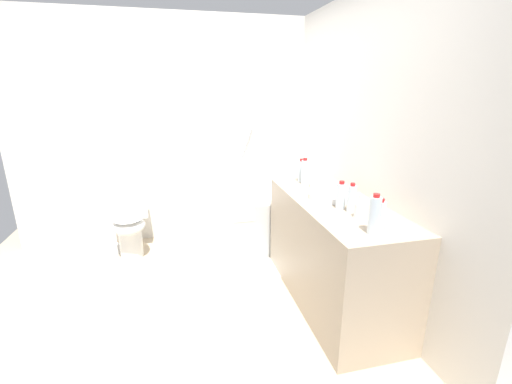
{
  "coord_description": "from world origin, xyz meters",
  "views": [
    {
      "loc": [
        0.01,
        -2.57,
        1.72
      ],
      "look_at": [
        0.68,
        0.2,
        0.84
      ],
      "focal_mm": 23.94,
      "sensor_mm": 36.0,
      "label": 1
    }
  ],
  "objects": [
    {
      "name": "drinking_glass_1",
      "position": [
        1.2,
        -0.63,
        0.92
      ],
      "size": [
        0.07,
        0.07,
        0.1
      ],
      "primitive_type": "cylinder",
      "color": "white",
      "rests_on": "vanity_counter"
    },
    {
      "name": "bathtub",
      "position": [
        0.67,
        0.94,
        0.31
      ],
      "size": [
        1.59,
        0.8,
        1.31
      ],
      "color": "silver",
      "rests_on": "ground_plane"
    },
    {
      "name": "sink_faucet",
      "position": [
        1.38,
        -0.2,
        0.9
      ],
      "size": [
        0.13,
        0.15,
        0.07
      ],
      "color": "silver",
      "rests_on": "vanity_counter"
    },
    {
      "name": "vanity_counter",
      "position": [
        1.2,
        -0.28,
        0.43
      ],
      "size": [
        0.61,
        1.53,
        0.87
      ],
      "primitive_type": "cube",
      "color": "tan",
      "rests_on": "ground_plane"
    },
    {
      "name": "water_bottle_3",
      "position": [
        1.22,
        -0.82,
        0.96
      ],
      "size": [
        0.06,
        0.06,
        0.19
      ],
      "color": "silver",
      "rests_on": "vanity_counter"
    },
    {
      "name": "drinking_glass_0",
      "position": [
        1.2,
        0.14,
        0.92
      ],
      "size": [
        0.08,
        0.08,
        0.1
      ],
      "primitive_type": "cylinder",
      "color": "white",
      "rests_on": "vanity_counter"
    },
    {
      "name": "ground_plane",
      "position": [
        0.0,
        0.0,
        0.0
      ],
      "size": [
        4.01,
        4.01,
        0.0
      ],
      "primitive_type": "plane",
      "color": "#C1AD8E"
    },
    {
      "name": "toilet",
      "position": [
        -0.51,
        0.96,
        0.36
      ],
      "size": [
        0.41,
        0.54,
        0.7
      ],
      "rotation": [
        0.0,
        0.0,
        -1.48
      ],
      "color": "white",
      "rests_on": "ground_plane"
    },
    {
      "name": "bath_mat",
      "position": [
        0.68,
        0.31,
        0.01
      ],
      "size": [
        0.69,
        0.38,
        0.01
      ],
      "primitive_type": "cube",
      "color": "white",
      "rests_on": "ground_plane"
    },
    {
      "name": "sink_basin",
      "position": [
        1.19,
        -0.2,
        0.89
      ],
      "size": [
        0.34,
        0.34,
        0.04
      ],
      "primitive_type": "cylinder",
      "color": "white",
      "rests_on": "vanity_counter"
    },
    {
      "name": "toilet_paper_roll",
      "position": [
        -0.69,
        0.98,
        0.06
      ],
      "size": [
        0.11,
        0.11,
        0.12
      ],
      "primitive_type": "cylinder",
      "color": "white",
      "rests_on": "ground_plane"
    },
    {
      "name": "water_bottle_2",
      "position": [
        1.16,
        -0.43,
        0.96
      ],
      "size": [
        0.07,
        0.07,
        0.21
      ],
      "color": "silver",
      "rests_on": "vanity_counter"
    },
    {
      "name": "water_bottle_1",
      "position": [
        1.2,
        -0.52,
        0.97
      ],
      "size": [
        0.06,
        0.06,
        0.21
      ],
      "color": "silver",
      "rests_on": "vanity_counter"
    },
    {
      "name": "wall_right_mirror",
      "position": [
        1.55,
        0.0,
        1.23
      ],
      "size": [
        0.1,
        3.08,
        2.47
      ],
      "primitive_type": "cube",
      "color": "white",
      "rests_on": "ground_plane"
    },
    {
      "name": "wall_back_tiled",
      "position": [
        0.0,
        1.39,
        1.23
      ],
      "size": [
        3.41,
        0.1,
        2.47
      ],
      "primitive_type": "cube",
      "color": "white",
      "rests_on": "ground_plane"
    },
    {
      "name": "water_bottle_4",
      "position": [
        1.14,
        -0.89,
        0.99
      ],
      "size": [
        0.07,
        0.07,
        0.25
      ],
      "color": "silver",
      "rests_on": "vanity_counter"
    },
    {
      "name": "water_bottle_5",
      "position": [
        1.14,
        0.24,
        0.98
      ],
      "size": [
        0.06,
        0.06,
        0.24
      ],
      "color": "silver",
      "rests_on": "vanity_counter"
    },
    {
      "name": "water_bottle_0",
      "position": [
        1.14,
        0.33,
        0.97
      ],
      "size": [
        0.07,
        0.07,
        0.22
      ],
      "color": "silver",
      "rests_on": "vanity_counter"
    }
  ]
}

